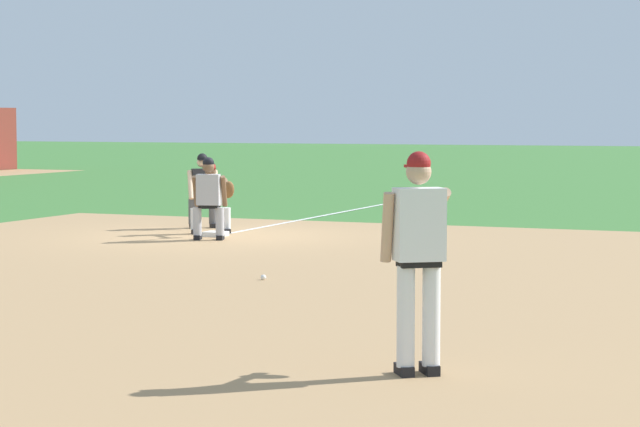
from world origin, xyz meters
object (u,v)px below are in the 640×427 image
first_base_bag (215,234)px  baserunner (209,195)px  umpire (202,188)px  baseball (263,277)px  pitcher (419,248)px  first_baseman (212,195)px

first_base_bag → baserunner: bearing=-162.3°
first_base_bag → umpire: 1.93m
first_base_bag → baserunner: (-0.65, -0.21, 0.75)m
first_base_bag → umpire: umpire is taller
baseball → baserunner: bearing=34.8°
baseball → baserunner: baserunner is taller
first_base_bag → pitcher: 12.58m
baserunner → pitcher: bearing=-144.1°
pitcher → baserunner: 11.90m
first_base_bag → baseball: 6.24m
baseball → first_base_bag: bearing=33.0°
first_baseman → umpire: umpire is taller
pitcher → first_baseman: size_ratio=1.39×
first_baseman → umpire: bearing=35.6°
first_baseman → baserunner: baserunner is taller
baseball → pitcher: bearing=-143.2°
first_baseman → umpire: 1.29m
baseball → first_baseman: (5.65, 3.67, 0.69)m
first_base_bag → umpire: size_ratio=0.26×
baserunner → baseball: bearing=-145.2°
pitcher → umpire: bearing=34.9°
pitcher → umpire: size_ratio=1.27×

